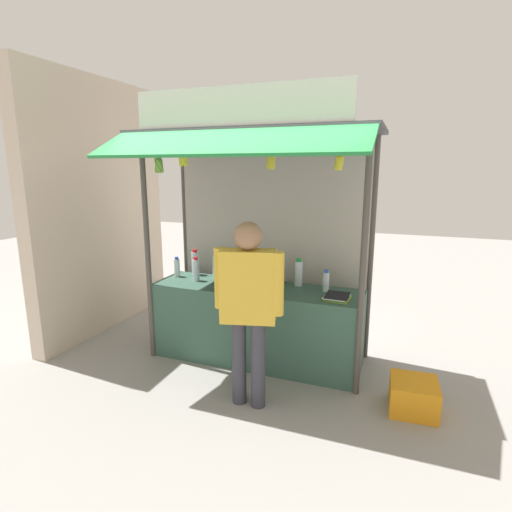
% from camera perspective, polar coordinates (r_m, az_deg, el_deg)
% --- Properties ---
extents(ground_plane, '(20.00, 20.00, 0.00)m').
position_cam_1_polar(ground_plane, '(4.75, 0.00, -14.37)').
color(ground_plane, gray).
extents(stall_counter, '(2.31, 0.65, 0.86)m').
position_cam_1_polar(stall_counter, '(4.57, 0.00, -9.57)').
color(stall_counter, '#385B4C').
rests_on(stall_counter, ground).
extents(stall_structure, '(2.51, 1.56, 2.85)m').
position_cam_1_polar(stall_structure, '(4.41, 0.71, 7.04)').
color(stall_structure, '#4C4742').
rests_on(stall_structure, ground).
extents(water_bottle_center, '(0.09, 0.09, 0.31)m').
position_cam_1_polar(water_bottle_center, '(4.48, 6.05, -2.39)').
color(water_bottle_center, silver).
rests_on(water_bottle_center, stall_counter).
extents(water_bottle_back_left, '(0.09, 0.09, 0.32)m').
position_cam_1_polar(water_bottle_back_left, '(4.97, -8.59, -0.97)').
color(water_bottle_back_left, silver).
rests_on(water_bottle_back_left, stall_counter).
extents(water_bottle_far_right, '(0.09, 0.09, 0.31)m').
position_cam_1_polar(water_bottle_far_right, '(4.77, -5.65, -1.43)').
color(water_bottle_far_right, silver).
rests_on(water_bottle_far_right, stall_counter).
extents(water_bottle_far_left, '(0.07, 0.07, 0.24)m').
position_cam_1_polar(water_bottle_far_left, '(4.31, 9.85, -3.58)').
color(water_bottle_far_left, silver).
rests_on(water_bottle_far_left, stall_counter).
extents(water_bottle_left, '(0.08, 0.08, 0.28)m').
position_cam_1_polar(water_bottle_left, '(4.71, -8.48, -1.92)').
color(water_bottle_left, silver).
rests_on(water_bottle_left, stall_counter).
extents(water_bottle_mid_left, '(0.07, 0.07, 0.24)m').
position_cam_1_polar(water_bottle_mid_left, '(4.93, -11.10, -1.59)').
color(water_bottle_mid_left, silver).
rests_on(water_bottle_mid_left, stall_counter).
extents(magazine_stack_right, '(0.25, 0.27, 0.09)m').
position_cam_1_polar(magazine_stack_right, '(4.39, -3.84, -4.04)').
color(magazine_stack_right, white).
rests_on(magazine_stack_right, stall_counter).
extents(magazine_stack_rear_center, '(0.23, 0.26, 0.08)m').
position_cam_1_polar(magazine_stack_rear_center, '(4.39, 0.81, -4.06)').
color(magazine_stack_rear_center, yellow).
rests_on(magazine_stack_rear_center, stall_counter).
extents(magazine_stack_front_right, '(0.26, 0.31, 0.04)m').
position_cam_1_polar(magazine_stack_front_right, '(4.12, 11.38, -5.67)').
color(magazine_stack_front_right, yellow).
rests_on(magazine_stack_front_right, stall_counter).
extents(banana_bunch_leftmost, '(0.10, 0.10, 0.26)m').
position_cam_1_polar(banana_bunch_leftmost, '(3.75, 2.14, 13.17)').
color(banana_bunch_leftmost, '#332D23').
extents(banana_bunch_inner_right, '(0.11, 0.11, 0.23)m').
position_cam_1_polar(banana_bunch_inner_right, '(4.12, -10.25, 13.28)').
color(banana_bunch_inner_right, '#332D23').
extents(banana_bunch_rightmost, '(0.10, 0.09, 0.26)m').
position_cam_1_polar(banana_bunch_rightmost, '(3.60, 11.64, 12.80)').
color(banana_bunch_rightmost, '#332D23').
extents(banana_bunch_inner_left, '(0.11, 0.11, 0.29)m').
position_cam_1_polar(banana_bunch_inner_left, '(4.27, -13.53, 12.35)').
color(banana_bunch_inner_left, '#332D23').
extents(vendor_person, '(0.64, 0.32, 1.69)m').
position_cam_1_polar(vendor_person, '(3.54, -1.10, -6.02)').
color(vendor_person, '#383842').
rests_on(vendor_person, ground).
extents(plastic_crate, '(0.43, 0.43, 0.28)m').
position_cam_1_polar(plastic_crate, '(4.06, 21.36, -17.94)').
color(plastic_crate, orange).
rests_on(plastic_crate, ground).
extents(neighbour_wall, '(0.20, 2.40, 3.25)m').
position_cam_1_polar(neighbour_wall, '(5.73, -21.00, 6.41)').
color(neighbour_wall, beige).
rests_on(neighbour_wall, ground).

